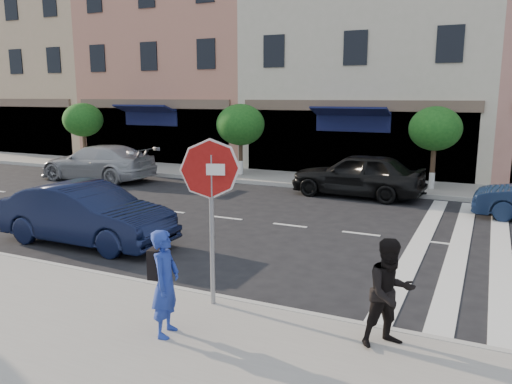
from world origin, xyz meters
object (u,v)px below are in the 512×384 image
at_px(car_far_left, 98,163).
at_px(car_far_mid, 357,175).
at_px(walker, 390,293).
at_px(car_near_mid, 87,214).
at_px(photographer, 166,283).
at_px(stop_sign, 211,187).

relative_size(car_far_left, car_far_mid, 1.12).
xyz_separation_m(walker, car_far_left, (-14.02, 9.60, -0.16)).
height_order(walker, car_far_left, walker).
bearing_deg(car_far_left, car_near_mid, 39.55).
height_order(photographer, walker, photographer).
relative_size(stop_sign, car_near_mid, 0.62).
height_order(stop_sign, car_far_left, stop_sign).
xyz_separation_m(stop_sign, car_near_mid, (-4.75, 2.13, -1.40)).
height_order(walker, car_far_mid, walker).
bearing_deg(stop_sign, car_far_mid, 73.21).
bearing_deg(car_far_left, photographer, 44.57).
xyz_separation_m(car_far_left, car_far_mid, (10.88, 1.23, 0.04)).
distance_m(car_far_left, car_far_mid, 10.95).
bearing_deg(car_near_mid, car_far_left, 40.52).
bearing_deg(photographer, stop_sign, -16.13).
bearing_deg(walker, photographer, 157.46).
bearing_deg(car_far_left, stop_sign, 48.16).
relative_size(walker, car_far_left, 0.29).
height_order(car_near_mid, car_far_mid, car_far_mid).
bearing_deg(photographer, car_far_mid, -12.57).
relative_size(car_near_mid, car_far_left, 0.86).
bearing_deg(car_far_mid, car_near_mid, -24.74).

